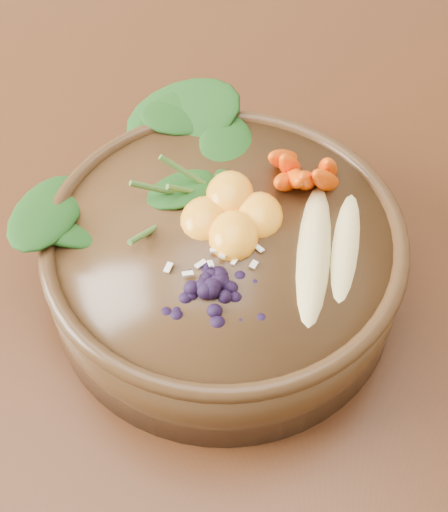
{
  "coord_description": "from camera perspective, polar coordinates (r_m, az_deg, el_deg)",
  "views": [
    {
      "loc": [
        0.29,
        -0.54,
        1.26
      ],
      "look_at": [
        0.26,
        -0.18,
        0.8
      ],
      "focal_mm": 50.0,
      "sensor_mm": 36.0,
      "label": 1
    }
  ],
  "objects": [
    {
      "name": "stoneware_bowl",
      "position": [
        0.59,
        -0.0,
        -0.6
      ],
      "size": [
        0.33,
        0.33,
        0.08
      ],
      "primitive_type": "cylinder",
      "rotation": [
        0.0,
        0.0,
        -0.14
      ],
      "color": "#432B15",
      "rests_on": "dining_table"
    },
    {
      "name": "coconut_flakes",
      "position": [
        0.55,
        -0.29,
        0.49
      ],
      "size": [
        0.1,
        0.08,
        0.01
      ],
      "primitive_type": null,
      "rotation": [
        0.0,
        0.0,
        -0.14
      ],
      "color": "white",
      "rests_on": "stoneware_bowl"
    },
    {
      "name": "kale_heap",
      "position": [
        0.59,
        -2.9,
        8.29
      ],
      "size": [
        0.21,
        0.19,
        0.04
      ],
      "primitive_type": null,
      "rotation": [
        0.0,
        0.0,
        -0.14
      ],
      "color": "#1F4F1A",
      "rests_on": "stoneware_bowl"
    },
    {
      "name": "mandarin_cluster",
      "position": [
        0.56,
        0.63,
        4.2
      ],
      "size": [
        0.1,
        0.1,
        0.03
      ],
      "primitive_type": null,
      "rotation": [
        0.0,
        0.0,
        -0.14
      ],
      "color": "#FF9E21",
      "rests_on": "stoneware_bowl"
    },
    {
      "name": "ground",
      "position": [
        1.4,
        -10.07,
        -13.7
      ],
      "size": [
        4.0,
        4.0,
        0.0
      ],
      "primitive_type": "plane",
      "color": "#381E0F",
      "rests_on": "ground"
    },
    {
      "name": "carrot_cluster",
      "position": [
        0.58,
        6.89,
        9.17
      ],
      "size": [
        0.07,
        0.07,
        0.08
      ],
      "primitive_type": null,
      "rotation": [
        0.0,
        0.0,
        -0.14
      ],
      "color": "#FA4400",
      "rests_on": "stoneware_bowl"
    },
    {
      "name": "dining_table",
      "position": [
        0.86,
        -16.13,
        4.9
      ],
      "size": [
        1.6,
        0.9,
        0.75
      ],
      "color": "#331C0C",
      "rests_on": "ground"
    },
    {
      "name": "blueberry_pile",
      "position": [
        0.51,
        -1.25,
        -1.83
      ],
      "size": [
        0.15,
        0.12,
        0.04
      ],
      "primitive_type": null,
      "rotation": [
        0.0,
        0.0,
        -0.14
      ],
      "color": "black",
      "rests_on": "stoneware_bowl"
    },
    {
      "name": "banana_halves",
      "position": [
        0.55,
        8.63,
        1.48
      ],
      "size": [
        0.06,
        0.16,
        0.03
      ],
      "rotation": [
        0.0,
        0.0,
        -0.14
      ],
      "color": "#E0CC84",
      "rests_on": "stoneware_bowl"
    }
  ]
}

